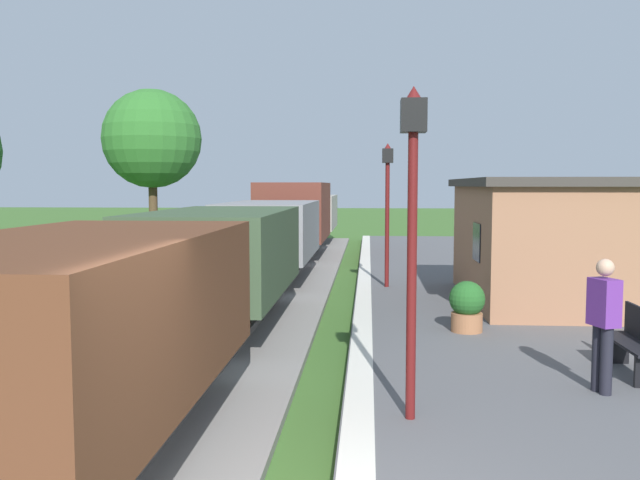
# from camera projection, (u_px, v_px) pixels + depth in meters

# --- Properties ---
(freight_train) EXTENTS (2.50, 32.60, 2.72)m
(freight_train) POSITION_uv_depth(u_px,v_px,m) (272.00, 232.00, 20.11)
(freight_train) COLOR brown
(freight_train) RESTS_ON rail_near
(station_hut) EXTENTS (3.50, 5.80, 2.78)m
(station_hut) POSITION_uv_depth(u_px,v_px,m) (541.00, 240.00, 15.09)
(station_hut) COLOR #9E6B4C
(station_hut) RESTS_ON platform_slab
(bench_near_hut) EXTENTS (0.42, 1.50, 0.91)m
(bench_near_hut) POSITION_uv_depth(u_px,v_px,m) (637.00, 341.00, 9.23)
(bench_near_hut) COLOR black
(bench_near_hut) RESTS_ON platform_slab
(bench_down_platform) EXTENTS (0.42, 1.50, 0.91)m
(bench_down_platform) POSITION_uv_depth(u_px,v_px,m) (489.00, 255.00, 20.68)
(bench_down_platform) COLOR black
(bench_down_platform) RESTS_ON platform_slab
(person_waiting) EXTENTS (0.35, 0.44, 1.71)m
(person_waiting) POSITION_uv_depth(u_px,v_px,m) (603.00, 320.00, 8.39)
(person_waiting) COLOR black
(person_waiting) RESTS_ON platform_slab
(potted_planter) EXTENTS (0.64, 0.64, 0.92)m
(potted_planter) POSITION_uv_depth(u_px,v_px,m) (467.00, 306.00, 11.98)
(potted_planter) COLOR #9E6642
(potted_planter) RESTS_ON platform_slab
(lamp_post_near) EXTENTS (0.28, 0.28, 3.70)m
(lamp_post_near) POSITION_uv_depth(u_px,v_px,m) (413.00, 192.00, 7.33)
(lamp_post_near) COLOR #591414
(lamp_post_near) RESTS_ON platform_slab
(lamp_post_far) EXTENTS (0.28, 0.28, 3.70)m
(lamp_post_far) POSITION_uv_depth(u_px,v_px,m) (387.00, 188.00, 17.12)
(lamp_post_far) COLOR #591414
(lamp_post_far) RESTS_ON platform_slab
(tree_field_left) EXTENTS (3.16, 3.16, 5.95)m
(tree_field_left) POSITION_uv_depth(u_px,v_px,m) (152.00, 139.00, 21.41)
(tree_field_left) COLOR #4C3823
(tree_field_left) RESTS_ON ground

